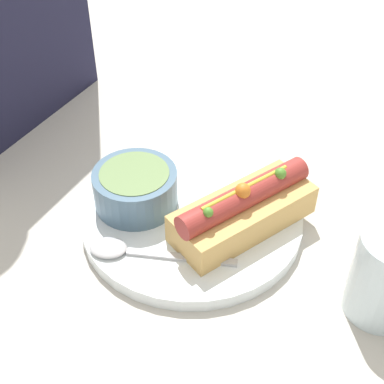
# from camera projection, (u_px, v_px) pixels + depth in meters

# --- Properties ---
(ground_plane) EXTENTS (4.00, 4.00, 0.00)m
(ground_plane) POSITION_uv_depth(u_px,v_px,m) (192.00, 223.00, 0.65)
(ground_plane) COLOR #BCB7AD
(dinner_plate) EXTENTS (0.27, 0.27, 0.02)m
(dinner_plate) POSITION_uv_depth(u_px,v_px,m) (192.00, 218.00, 0.65)
(dinner_plate) COLOR white
(dinner_plate) RESTS_ON ground_plane
(hot_dog) EXTENTS (0.18, 0.14, 0.07)m
(hot_dog) POSITION_uv_depth(u_px,v_px,m) (244.00, 209.00, 0.61)
(hot_dog) COLOR tan
(hot_dog) RESTS_ON dinner_plate
(soup_bowl) EXTENTS (0.10, 0.10, 0.05)m
(soup_bowl) POSITION_uv_depth(u_px,v_px,m) (135.00, 187.00, 0.64)
(soup_bowl) COLOR slate
(soup_bowl) RESTS_ON dinner_plate
(spoon) EXTENTS (0.07, 0.16, 0.01)m
(spoon) POSITION_uv_depth(u_px,v_px,m) (128.00, 250.00, 0.59)
(spoon) COLOR #B7B7BC
(spoon) RESTS_ON dinner_plate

